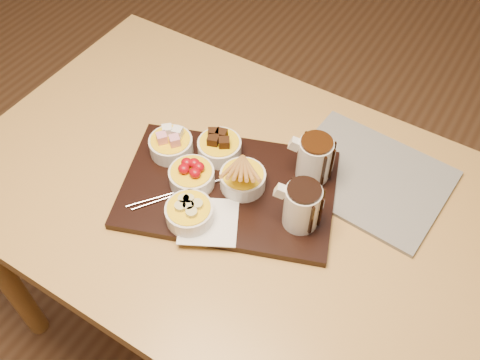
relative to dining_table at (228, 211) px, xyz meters
The scene contains 13 objects.
ground 0.65m from the dining_table, ahead, with size 5.00×5.00×0.00m, color brown.
dining_table is the anchor object (origin of this frame).
serving_board 0.11m from the dining_table, 48.59° to the right, with size 0.46×0.30×0.02m, color black.
napkin 0.17m from the dining_table, 76.37° to the right, with size 0.12×0.12×0.00m, color white.
bowl_marshmallows 0.21m from the dining_table, behind, with size 0.10×0.10×0.04m, color silver.
bowl_cake 0.16m from the dining_table, 135.01° to the left, with size 0.10×0.10×0.04m, color silver.
bowl_strawberries 0.16m from the dining_table, 143.63° to the right, with size 0.10×0.10×0.04m, color silver.
bowl_biscotti 0.14m from the dining_table, 10.85° to the left, with size 0.10×0.10×0.04m, color silver.
bowl_bananas 0.19m from the dining_table, 94.45° to the right, with size 0.10×0.10×0.04m, color silver.
pitcher_dark_chocolate 0.25m from the dining_table, ahead, with size 0.07×0.07×0.10m, color silver.
pitcher_milk_chocolate 0.25m from the dining_table, 36.99° to the left, with size 0.07×0.07×0.10m, color silver.
fondue_skewers 0.15m from the dining_table, 130.77° to the right, with size 0.26×0.03×0.01m, color silver, non-canonical shape.
newspaper 0.33m from the dining_table, 35.69° to the left, with size 0.34×0.27×0.01m, color beige.
Camera 1 is at (0.42, -0.61, 1.69)m, focal length 40.00 mm.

